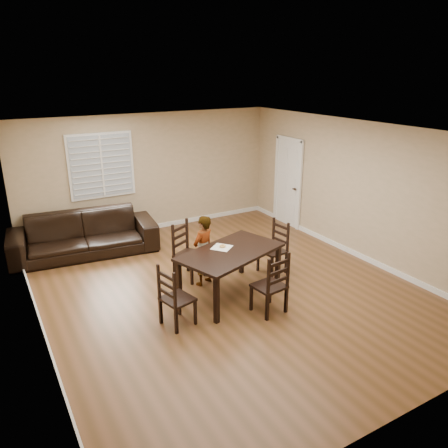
{
  "coord_description": "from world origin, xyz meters",
  "views": [
    {
      "loc": [
        -3.42,
        -5.83,
        3.61
      ],
      "look_at": [
        0.23,
        0.5,
        1.0
      ],
      "focal_mm": 35.0,
      "sensor_mm": 36.0,
      "label": 1
    }
  ],
  "objects_px": {
    "chair_near": "(184,252)",
    "chair_far": "(275,288)",
    "child": "(203,251)",
    "sofa": "(84,234)",
    "chair_left": "(171,300)",
    "chair_right": "(277,248)",
    "dining_table": "(231,255)",
    "donut": "(223,246)"
  },
  "relations": [
    {
      "from": "chair_near",
      "to": "chair_far",
      "type": "height_order",
      "value": "chair_near"
    },
    {
      "from": "child",
      "to": "sofa",
      "type": "relative_size",
      "value": 0.44
    },
    {
      "from": "chair_near",
      "to": "chair_left",
      "type": "bearing_deg",
      "value": -149.55
    },
    {
      "from": "chair_right",
      "to": "dining_table",
      "type": "bearing_deg",
      "value": -79.28
    },
    {
      "from": "sofa",
      "to": "chair_far",
      "type": "bearing_deg",
      "value": -56.61
    },
    {
      "from": "child",
      "to": "sofa",
      "type": "distance_m",
      "value": 2.85
    },
    {
      "from": "chair_far",
      "to": "chair_left",
      "type": "height_order",
      "value": "chair_far"
    },
    {
      "from": "chair_left",
      "to": "child",
      "type": "distance_m",
      "value": 1.46
    },
    {
      "from": "dining_table",
      "to": "chair_far",
      "type": "height_order",
      "value": "chair_far"
    },
    {
      "from": "chair_near",
      "to": "chair_left",
      "type": "height_order",
      "value": "chair_near"
    },
    {
      "from": "chair_far",
      "to": "sofa",
      "type": "relative_size",
      "value": 0.35
    },
    {
      "from": "dining_table",
      "to": "chair_near",
      "type": "distance_m",
      "value": 1.13
    },
    {
      "from": "chair_near",
      "to": "chair_right",
      "type": "xyz_separation_m",
      "value": [
        1.61,
        -0.65,
        -0.03
      ]
    },
    {
      "from": "chair_near",
      "to": "donut",
      "type": "distance_m",
      "value": 0.97
    },
    {
      "from": "dining_table",
      "to": "child",
      "type": "distance_m",
      "value": 0.63
    },
    {
      "from": "chair_far",
      "to": "chair_right",
      "type": "relative_size",
      "value": 1.03
    },
    {
      "from": "chair_near",
      "to": "child",
      "type": "distance_m",
      "value": 0.5
    },
    {
      "from": "dining_table",
      "to": "donut",
      "type": "relative_size",
      "value": 18.21
    },
    {
      "from": "chair_left",
      "to": "chair_right",
      "type": "xyz_separation_m",
      "value": [
        2.49,
        0.79,
        0.01
      ]
    },
    {
      "from": "donut",
      "to": "child",
      "type": "bearing_deg",
      "value": 111.23
    },
    {
      "from": "dining_table",
      "to": "donut",
      "type": "height_order",
      "value": "donut"
    },
    {
      "from": "chair_left",
      "to": "sofa",
      "type": "bearing_deg",
      "value": -6.01
    },
    {
      "from": "child",
      "to": "chair_far",
      "type": "bearing_deg",
      "value": 84.27
    },
    {
      "from": "chair_right",
      "to": "donut",
      "type": "xyz_separation_m",
      "value": [
        -1.29,
        -0.2,
        0.39
      ]
    },
    {
      "from": "chair_near",
      "to": "chair_right",
      "type": "distance_m",
      "value": 1.74
    },
    {
      "from": "chair_right",
      "to": "sofa",
      "type": "xyz_separation_m",
      "value": [
        -2.94,
        2.62,
        -0.03
      ]
    },
    {
      "from": "dining_table",
      "to": "chair_near",
      "type": "height_order",
      "value": "chair_near"
    },
    {
      "from": "chair_far",
      "to": "child",
      "type": "xyz_separation_m",
      "value": [
        -0.46,
        1.47,
        0.17
      ]
    },
    {
      "from": "chair_near",
      "to": "donut",
      "type": "bearing_deg",
      "value": -97.08
    },
    {
      "from": "dining_table",
      "to": "chair_left",
      "type": "relative_size",
      "value": 2.01
    },
    {
      "from": "dining_table",
      "to": "chair_near",
      "type": "bearing_deg",
      "value": 91.13
    },
    {
      "from": "chair_near",
      "to": "sofa",
      "type": "bearing_deg",
      "value": 95.81
    },
    {
      "from": "chair_near",
      "to": "chair_far",
      "type": "bearing_deg",
      "value": -99.91
    },
    {
      "from": "chair_far",
      "to": "sofa",
      "type": "height_order",
      "value": "chair_far"
    },
    {
      "from": "chair_left",
      "to": "donut",
      "type": "bearing_deg",
      "value": -77.3
    },
    {
      "from": "chair_near",
      "to": "sofa",
      "type": "xyz_separation_m",
      "value": [
        -1.33,
        1.97,
        -0.06
      ]
    },
    {
      "from": "donut",
      "to": "sofa",
      "type": "relative_size",
      "value": 0.04
    },
    {
      "from": "chair_right",
      "to": "chair_near",
      "type": "bearing_deg",
      "value": -118.42
    },
    {
      "from": "chair_far",
      "to": "child",
      "type": "relative_size",
      "value": 0.8
    },
    {
      "from": "chair_near",
      "to": "donut",
      "type": "relative_size",
      "value": 9.81
    },
    {
      "from": "chair_near",
      "to": "donut",
      "type": "height_order",
      "value": "chair_near"
    },
    {
      "from": "dining_table",
      "to": "sofa",
      "type": "distance_m",
      "value": 3.46
    }
  ]
}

